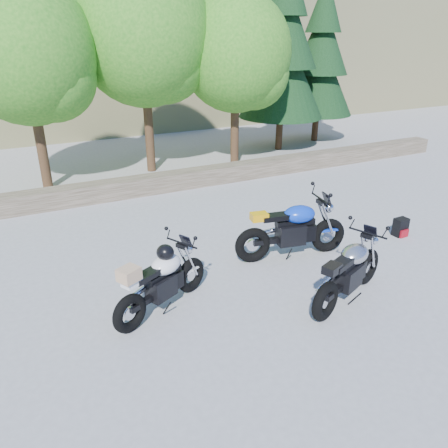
% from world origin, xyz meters
% --- Properties ---
extents(ground, '(90.00, 90.00, 0.00)m').
position_xyz_m(ground, '(0.00, 0.00, 0.00)').
color(ground, gray).
rests_on(ground, ground).
extents(stone_wall, '(22.00, 0.55, 0.50)m').
position_xyz_m(stone_wall, '(0.00, 5.50, 0.25)').
color(stone_wall, '#463D2F').
rests_on(stone_wall, ground).
extents(tree_decid_left, '(3.67, 3.67, 5.62)m').
position_xyz_m(tree_decid_left, '(-2.39, 7.14, 3.63)').
color(tree_decid_left, '#382314').
rests_on(tree_decid_left, ground).
extents(tree_decid_mid, '(4.08, 4.08, 6.24)m').
position_xyz_m(tree_decid_mid, '(0.91, 7.54, 4.04)').
color(tree_decid_mid, '#382314').
rests_on(tree_decid_mid, ground).
extents(tree_decid_right, '(3.54, 3.54, 5.41)m').
position_xyz_m(tree_decid_right, '(3.71, 6.94, 3.50)').
color(tree_decid_right, '#382314').
rests_on(tree_decid_right, ground).
extents(conifer_near, '(3.17, 3.17, 7.06)m').
position_xyz_m(conifer_near, '(6.20, 8.20, 3.68)').
color(conifer_near, '#382314').
rests_on(conifer_near, ground).
extents(conifer_far, '(2.82, 2.82, 6.27)m').
position_xyz_m(conifer_far, '(8.40, 8.80, 3.27)').
color(conifer_far, '#382314').
rests_on(conifer_far, ground).
extents(silver_bike, '(2.07, 1.00, 1.09)m').
position_xyz_m(silver_bike, '(1.41, -1.29, 0.53)').
color(silver_bike, black).
rests_on(silver_bike, ground).
extents(white_bike, '(1.90, 1.07, 1.14)m').
position_xyz_m(white_bike, '(-1.52, -0.17, 0.56)').
color(white_bike, black).
rests_on(white_bike, ground).
extents(blue_bike, '(2.38, 0.79, 1.20)m').
position_xyz_m(blue_bike, '(1.46, 0.45, 0.58)').
color(blue_bike, black).
rests_on(blue_bike, ground).
extents(backpack, '(0.31, 0.27, 0.41)m').
position_xyz_m(backpack, '(4.23, 0.18, 0.20)').
color(backpack, black).
rests_on(backpack, ground).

